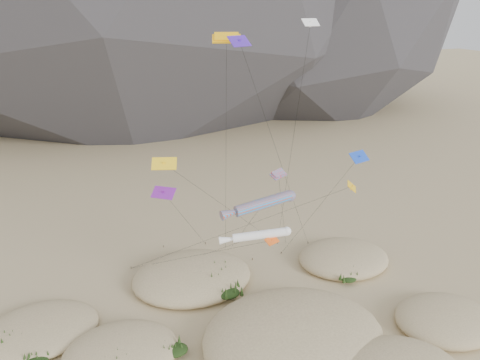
% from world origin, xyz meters
% --- Properties ---
extents(dunes, '(51.00, 38.77, 4.21)m').
position_xyz_m(dunes, '(-1.38, 3.78, 0.73)').
color(dunes, '#CCB789').
rests_on(dunes, ground).
extents(dune_grass, '(42.17, 29.86, 1.61)m').
position_xyz_m(dune_grass, '(0.03, 2.63, 0.86)').
color(dune_grass, black).
rests_on(dune_grass, ground).
extents(kite_stakes, '(23.66, 7.13, 0.30)m').
position_xyz_m(kite_stakes, '(2.54, 22.94, 0.15)').
color(kite_stakes, '#3F2D1E').
rests_on(kite_stakes, ground).
extents(rainbow_tube_kite, '(8.01, 15.83, 13.61)m').
position_xyz_m(rainbow_tube_kite, '(1.47, 9.41, 12.71)').
color(rainbow_tube_kite, red).
rests_on(rainbow_tube_kite, ground).
extents(white_tube_kite, '(7.42, 13.87, 9.77)m').
position_xyz_m(white_tube_kite, '(1.35, 10.11, 9.04)').
color(white_tube_kite, white).
rests_on(white_tube_kite, ground).
extents(orange_parafoil, '(4.41, 11.86, 28.29)m').
position_xyz_m(orange_parafoil, '(-0.58, 13.43, 27.44)').
color(orange_parafoil, '#FFB30D').
rests_on(orange_parafoil, ground).
extents(multi_parafoil, '(8.50, 14.46, 16.02)m').
position_xyz_m(multi_parafoil, '(3.26, 9.52, 15.37)').
color(multi_parafoil, '#FF1A25').
rests_on(multi_parafoil, ground).
extents(delta_kites, '(23.61, 19.82, 29.31)m').
position_xyz_m(delta_kites, '(1.65, 11.09, 17.56)').
color(delta_kites, yellow).
rests_on(delta_kites, ground).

